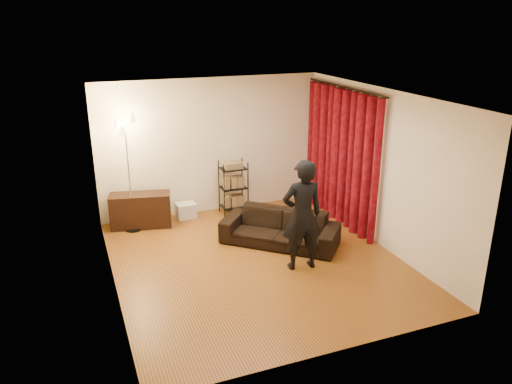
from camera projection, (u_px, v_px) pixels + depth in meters
name	position (u px, v px, depth m)	size (l,w,h in m)	color
floor	(257.00, 262.00, 8.17)	(5.00, 5.00, 0.00)	#9B6028
ceiling	(257.00, 96.00, 7.27)	(5.00, 5.00, 0.00)	white
wall_back	(211.00, 146.00, 9.92)	(5.00, 5.00, 0.00)	#F5E4C9
wall_front	(339.00, 251.00, 5.53)	(5.00, 5.00, 0.00)	#F5E4C9
wall_left	(107.00, 202.00, 6.95)	(5.00, 5.00, 0.00)	#F5E4C9
wall_right	(380.00, 168.00, 8.49)	(5.00, 5.00, 0.00)	#F5E4C9
curtain_rod	(345.00, 87.00, 9.03)	(0.04, 0.04, 2.65)	black
curtain	(340.00, 157.00, 9.46)	(0.22, 2.65, 2.55)	maroon
sofa	(280.00, 228.00, 8.71)	(2.02, 0.79, 0.59)	black
person	(302.00, 215.00, 7.70)	(0.65, 0.43, 1.79)	black
media_cabinet	(141.00, 210.00, 9.44)	(1.12, 0.42, 0.65)	black
storage_boxes	(186.00, 211.00, 9.88)	(0.37, 0.30, 0.31)	silver
wire_shelf	(233.00, 188.00, 10.00)	(0.50, 0.35, 1.09)	black
floor_lamp	(129.00, 175.00, 9.03)	(0.39, 0.39, 2.16)	silver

